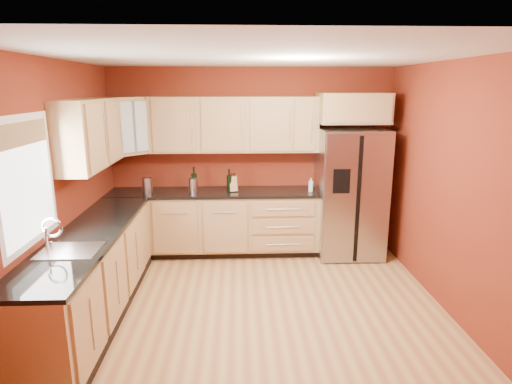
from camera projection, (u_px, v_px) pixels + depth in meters
floor at (258, 312)px, 4.53m from camera, size 4.00×4.00×0.00m
ceiling at (259, 56)px, 3.91m from camera, size 4.00×4.00×0.00m
wall_back at (252, 160)px, 6.16m from camera, size 4.00×0.04×2.60m
wall_front at (277, 284)px, 2.28m from camera, size 4.00×0.04×2.60m
wall_left at (53, 196)px, 4.14m from camera, size 0.04×4.00×2.60m
wall_right at (457, 192)px, 4.30m from camera, size 0.04×4.00×2.60m
base_cabinets_back at (214, 224)px, 6.06m from camera, size 2.90×0.60×0.88m
base_cabinets_left at (92, 277)px, 4.36m from camera, size 0.60×2.80×0.88m
countertop_back at (213, 193)px, 5.94m from camera, size 2.90×0.62×0.04m
countertop_left at (89, 234)px, 4.25m from camera, size 0.62×2.80×0.04m
upper_cabinets_back at (234, 125)px, 5.87m from camera, size 2.30×0.33×0.75m
upper_cabinets_left at (90, 134)px, 4.73m from camera, size 0.33×1.35×0.75m
corner_upper_cabinet at (127, 126)px, 5.65m from camera, size 0.67×0.67×0.75m
over_fridge_cabinet at (353, 108)px, 5.75m from camera, size 0.92×0.60×0.40m
refrigerator at (350, 193)px, 5.95m from camera, size 0.90×0.75×1.78m
window at (27, 182)px, 3.60m from camera, size 0.03×0.90×1.00m
sink_faucet at (68, 235)px, 3.72m from camera, size 0.50×0.42×0.30m
canister_left at (193, 185)px, 5.84m from camera, size 0.15×0.15×0.20m
canister_right at (147, 185)px, 5.80m from camera, size 0.17×0.17×0.21m
wine_bottle_a at (194, 179)px, 5.86m from camera, size 0.10×0.10×0.35m
wine_bottle_b at (229, 180)px, 5.86m from camera, size 0.09×0.09×0.32m
knife_block at (232, 184)px, 5.91m from camera, size 0.13×0.13×0.21m
soap_dispenser at (311, 185)px, 5.90m from camera, size 0.08×0.08×0.19m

